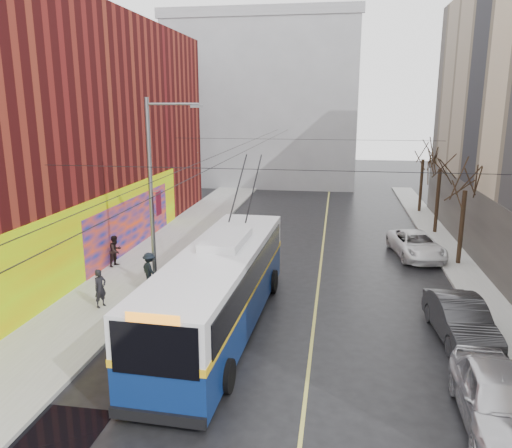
# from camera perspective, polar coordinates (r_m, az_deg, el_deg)

# --- Properties ---
(ground) EXTENTS (140.00, 140.00, 0.00)m
(ground) POSITION_cam_1_polar(r_m,az_deg,el_deg) (14.78, -1.13, -22.49)
(ground) COLOR black
(ground) RESTS_ON ground
(sidewalk_left) EXTENTS (4.00, 60.00, 0.15)m
(sidewalk_left) POSITION_cam_1_polar(r_m,az_deg,el_deg) (27.24, -13.30, -5.28)
(sidewalk_left) COLOR gray
(sidewalk_left) RESTS_ON ground
(sidewalk_right) EXTENTS (2.00, 60.00, 0.15)m
(sidewalk_right) POSITION_cam_1_polar(r_m,az_deg,el_deg) (26.17, 23.94, -6.90)
(sidewalk_right) COLOR gray
(sidewalk_right) RESTS_ON ground
(lane_line) EXTENTS (0.12, 50.00, 0.01)m
(lane_line) POSITION_cam_1_polar(r_m,az_deg,el_deg) (27.19, 7.34, -5.21)
(lane_line) COLOR #BFB74C
(lane_line) RESTS_ON ground
(building_left) EXTENTS (12.11, 36.00, 14.00)m
(building_left) POSITION_cam_1_polar(r_m,az_deg,el_deg) (31.56, -26.30, 9.08)
(building_left) COLOR #531011
(building_left) RESTS_ON ground
(building_far) EXTENTS (20.50, 12.10, 18.00)m
(building_far) POSITION_cam_1_polar(r_m,az_deg,el_deg) (57.33, 1.06, 13.87)
(building_far) COLOR gray
(building_far) RESTS_ON ground
(streetlight_pole) EXTENTS (2.65, 0.60, 9.00)m
(streetlight_pole) POSITION_cam_1_polar(r_m,az_deg,el_deg) (23.60, -11.57, 3.89)
(streetlight_pole) COLOR slate
(streetlight_pole) RESTS_ON ground
(catenary_wires) EXTENTS (18.00, 60.00, 0.22)m
(catenary_wires) POSITION_cam_1_polar(r_m,az_deg,el_deg) (27.05, -0.87, 8.35)
(catenary_wires) COLOR black
(tree_near) EXTENTS (3.20, 3.20, 6.40)m
(tree_near) POSITION_cam_1_polar(r_m,az_deg,el_deg) (28.82, 22.93, 5.07)
(tree_near) COLOR black
(tree_near) RESTS_ON ground
(tree_mid) EXTENTS (3.20, 3.20, 6.68)m
(tree_mid) POSITION_cam_1_polar(r_m,az_deg,el_deg) (35.58, 20.40, 7.16)
(tree_mid) COLOR black
(tree_mid) RESTS_ON ground
(tree_far) EXTENTS (3.20, 3.20, 6.57)m
(tree_far) POSITION_cam_1_polar(r_m,az_deg,el_deg) (42.45, 18.63, 8.05)
(tree_far) COLOR black
(tree_far) RESTS_ON ground
(puddle) EXTENTS (2.63, 3.11, 0.01)m
(puddle) POSITION_cam_1_polar(r_m,az_deg,el_deg) (15.46, -23.00, -21.87)
(puddle) COLOR black
(puddle) RESTS_ON ground
(pigeons_flying) EXTENTS (5.34, 3.11, 1.74)m
(pigeons_flying) POSITION_cam_1_polar(r_m,az_deg,el_deg) (23.27, -1.82, 9.35)
(pigeons_flying) COLOR slate
(trolleybus) EXTENTS (3.47, 13.33, 6.26)m
(trolleybus) POSITION_cam_1_polar(r_m,az_deg,el_deg) (19.66, -4.16, -7.20)
(trolleybus) COLOR navy
(trolleybus) RESTS_ON ground
(parked_car_a) EXTENTS (2.14, 4.99, 1.68)m
(parked_car_a) POSITION_cam_1_polar(r_m,az_deg,el_deg) (15.91, 25.88, -17.53)
(parked_car_a) COLOR silver
(parked_car_a) RESTS_ON ground
(parked_car_b) EXTENTS (2.11, 4.94, 1.58)m
(parked_car_b) POSITION_cam_1_polar(r_m,az_deg,el_deg) (20.61, 22.33, -10.08)
(parked_car_b) COLOR #29292C
(parked_car_b) RESTS_ON ground
(parked_car_c) EXTENTS (3.20, 5.50, 1.44)m
(parked_car_c) POSITION_cam_1_polar(r_m,az_deg,el_deg) (30.53, 17.82, -2.26)
(parked_car_c) COLOR silver
(parked_car_c) RESTS_ON ground
(following_car) EXTENTS (2.54, 4.72, 1.53)m
(following_car) POSITION_cam_1_polar(r_m,az_deg,el_deg) (31.53, -2.92, -1.04)
(following_car) COLOR #9C9DA1
(following_car) RESTS_ON ground
(pedestrian_a) EXTENTS (0.61, 0.72, 1.69)m
(pedestrian_a) POSITION_cam_1_polar(r_m,az_deg,el_deg) (22.60, -17.38, -7.03)
(pedestrian_a) COLOR black
(pedestrian_a) RESTS_ON sidewalk_left
(pedestrian_b) EXTENTS (0.84, 0.96, 1.69)m
(pedestrian_b) POSITION_cam_1_polar(r_m,az_deg,el_deg) (27.97, -15.76, -2.96)
(pedestrian_b) COLOR black
(pedestrian_b) RESTS_ON sidewalk_left
(pedestrian_c) EXTENTS (1.22, 1.17, 1.67)m
(pedestrian_c) POSITION_cam_1_polar(r_m,az_deg,el_deg) (24.50, -12.09, -5.11)
(pedestrian_c) COLOR black
(pedestrian_c) RESTS_ON sidewalk_left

